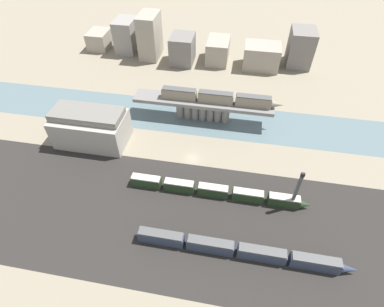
% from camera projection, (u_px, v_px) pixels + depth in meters
% --- Properties ---
extents(ground_plane, '(400.00, 400.00, 0.00)m').
position_uv_depth(ground_plane, '(193.00, 158.00, 100.86)').
color(ground_plane, gray).
extents(railbed_yard, '(280.00, 42.00, 0.01)m').
position_uv_depth(railbed_yard, '(178.00, 218.00, 84.18)').
color(railbed_yard, '#282623').
rests_on(railbed_yard, ground).
extents(river_water, '(320.00, 20.36, 0.01)m').
position_uv_depth(river_water, '(202.00, 119.00, 115.96)').
color(river_water, slate).
rests_on(river_water, ground).
extents(bridge, '(51.79, 7.47, 8.36)m').
position_uv_depth(bridge, '(203.00, 106.00, 111.84)').
color(bridge, slate).
rests_on(bridge, ground).
extents(train_on_bridge, '(44.26, 2.98, 4.11)m').
position_uv_depth(train_on_bridge, '(220.00, 98.00, 107.87)').
color(train_on_bridge, gray).
rests_on(train_on_bridge, bridge).
extents(train_yard_near, '(54.99, 2.64, 4.11)m').
position_uv_depth(train_yard_near, '(240.00, 250.00, 75.23)').
color(train_yard_near, '#2D384C').
rests_on(train_yard_near, ground).
extents(train_yard_mid, '(53.34, 2.64, 3.76)m').
position_uv_depth(train_yard_mid, '(216.00, 191.00, 88.64)').
color(train_yard_mid, '#23381E').
rests_on(train_yard_mid, ground).
extents(warehouse_building, '(24.24, 13.94, 12.89)m').
position_uv_depth(warehouse_building, '(91.00, 127.00, 102.89)').
color(warehouse_building, '#9E998E').
rests_on(warehouse_building, ground).
extents(signal_tower, '(1.02, 1.02, 14.85)m').
position_uv_depth(signal_tower, '(296.00, 192.00, 81.79)').
color(signal_tower, '#4C4C51').
rests_on(signal_tower, ground).
extents(city_block_far_left, '(9.85, 12.77, 8.70)m').
position_uv_depth(city_block_far_left, '(100.00, 40.00, 155.30)').
color(city_block_far_left, gray).
rests_on(city_block_far_left, ground).
extents(city_block_left, '(9.50, 13.64, 15.89)m').
position_uv_depth(city_block_left, '(127.00, 36.00, 150.41)').
color(city_block_left, gray).
rests_on(city_block_left, ground).
extents(city_block_center, '(8.84, 14.63, 20.58)m').
position_uv_depth(city_block_center, '(150.00, 36.00, 144.65)').
color(city_block_center, gray).
rests_on(city_block_center, ground).
extents(city_block_right, '(10.74, 13.12, 13.11)m').
position_uv_depth(city_block_right, '(182.00, 49.00, 142.83)').
color(city_block_right, slate).
rests_on(city_block_right, ground).
extents(city_block_far_right, '(10.25, 15.88, 10.67)m').
position_uv_depth(city_block_far_right, '(218.00, 51.00, 144.59)').
color(city_block_far_right, gray).
rests_on(city_block_far_right, ground).
extents(city_block_tall, '(16.40, 12.72, 10.95)m').
position_uv_depth(city_block_tall, '(261.00, 56.00, 140.14)').
color(city_block_tall, gray).
rests_on(city_block_tall, ground).
extents(city_block_low, '(11.02, 13.87, 16.76)m').
position_uv_depth(city_block_low, '(300.00, 48.00, 140.04)').
color(city_block_low, slate).
rests_on(city_block_low, ground).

